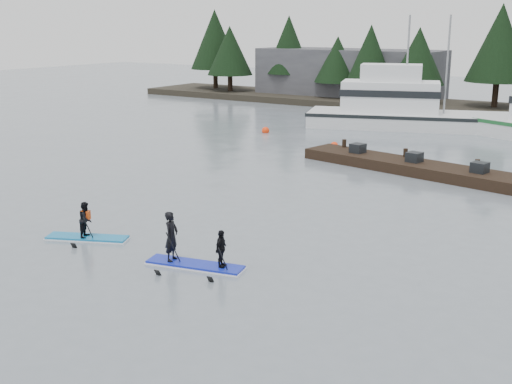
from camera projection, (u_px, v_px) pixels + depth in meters
The scene contains 10 objects.
ground at pixel (152, 266), 20.22m from camera, with size 160.00×160.00×0.00m, color slate.
far_shore at pixel (489, 110), 54.13m from camera, with size 70.00×8.00×0.60m, color #2D281E.
treeline at pixel (489, 114), 54.21m from camera, with size 60.00×4.00×8.00m, color black, non-canonical shape.
waterfront_building at pixel (349, 75), 62.60m from camera, with size 18.00×6.00×5.00m, color #4C4C51.
fishing_boat_large at pixel (408, 119), 46.88m from camera, with size 15.90×9.06×8.93m.
floating_dock at pixel (450, 173), 31.52m from camera, with size 16.65×2.22×0.56m, color black.
buoy_b at pixel (334, 148), 39.42m from camera, with size 0.49×0.49×0.49m, color #FF370C.
buoy_a at pixel (266, 133), 44.91m from camera, with size 0.52×0.52×0.52m, color #FF370C.
paddleboard_solo at pixel (86, 226), 22.62m from camera, with size 2.92×1.84×1.84m.
paddleboard_duo at pixel (192, 248), 20.07m from camera, with size 3.22×1.53×2.21m.
Camera 1 is at (13.12, -14.06, 7.42)m, focal length 45.00 mm.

